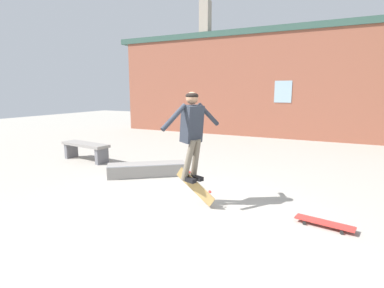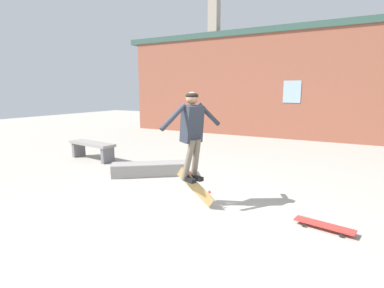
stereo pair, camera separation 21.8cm
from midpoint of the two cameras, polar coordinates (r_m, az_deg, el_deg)
ground_plane at (r=4.95m, az=-1.13°, el=-14.00°), size 40.00×40.00×0.00m
building_backdrop at (r=13.34m, az=19.34°, el=11.17°), size 16.79×0.52×6.03m
park_bench at (r=9.30m, az=-17.84°, el=-0.57°), size 1.69×0.67×0.52m
skate_ledge at (r=7.29m, az=-7.09°, el=-4.76°), size 1.71×1.44×0.32m
skater at (r=5.13m, az=1.23°, el=2.99°), size 0.55×1.25×1.55m
skateboard_flipping at (r=5.32m, az=1.81°, el=-8.12°), size 0.79×0.16×0.63m
skateboard_resting at (r=5.00m, az=25.05°, el=-13.84°), size 0.86×0.34×0.08m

